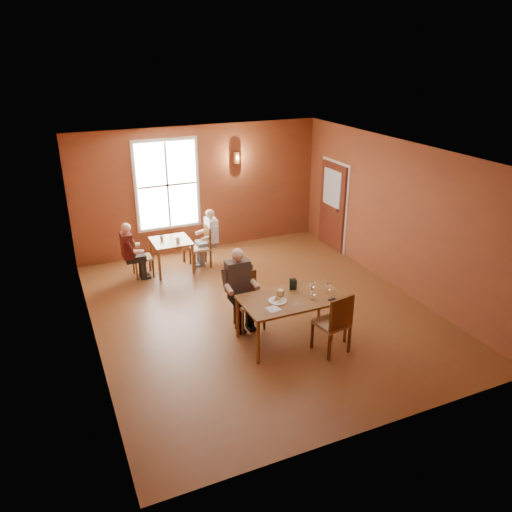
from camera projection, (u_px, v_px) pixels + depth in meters
name	position (u px, v px, depth m)	size (l,w,h in m)	color
ground	(260.00, 310.00, 9.49)	(6.00, 7.00, 0.01)	brown
wall_back	(200.00, 189.00, 11.86)	(6.00, 0.04, 3.00)	brown
wall_front	(380.00, 331.00, 5.95)	(6.00, 0.04, 3.00)	brown
wall_left	(86.00, 264.00, 7.79)	(0.04, 7.00, 3.00)	brown
wall_right	(396.00, 216.00, 10.02)	(0.04, 7.00, 3.00)	brown
ceiling	(261.00, 153.00, 8.32)	(6.00, 7.00, 0.04)	white
window	(167.00, 185.00, 11.44)	(1.36, 0.10, 1.96)	white
door	(332.00, 206.00, 12.11)	(0.12, 1.04, 2.10)	maroon
wall_sconce	(237.00, 158.00, 11.83)	(0.16, 0.16, 0.28)	brown
main_table	(291.00, 319.00, 8.42)	(1.69, 0.95, 0.79)	olive
chair_diner_main	(249.00, 302.00, 8.74)	(0.44, 0.44, 1.00)	brown
diner_main	(250.00, 293.00, 8.64)	(0.55, 0.55, 1.38)	black
chair_empty	(332.00, 322.00, 8.05)	(0.47, 0.47, 1.06)	#4B2D17
plate_food	(278.00, 300.00, 8.14)	(0.31, 0.31, 0.04)	silver
sandwich	(280.00, 294.00, 8.25)	(0.10, 0.09, 0.12)	#DBB471
goblet_a	(312.00, 286.00, 8.44)	(0.08, 0.08, 0.20)	white
goblet_b	(328.00, 289.00, 8.36)	(0.08, 0.08, 0.20)	white
goblet_c	(313.00, 294.00, 8.17)	(0.08, 0.08, 0.21)	white
menu_stand	(293.00, 284.00, 8.51)	(0.12, 0.06, 0.20)	black
knife	(298.00, 304.00, 8.07)	(0.22, 0.02, 0.00)	silver
napkin	(273.00, 309.00, 7.91)	(0.20, 0.20, 0.01)	silver
sunglasses	(332.00, 299.00, 8.20)	(0.13, 0.04, 0.02)	black
second_table	(172.00, 256.00, 11.03)	(0.82, 0.82, 0.72)	brown
chair_diner_white	(200.00, 247.00, 11.23)	(0.41, 0.41, 0.93)	#3E2313
diner_white	(201.00, 240.00, 11.18)	(0.50, 0.50, 1.24)	white
chair_diner_maroon	(142.00, 257.00, 10.76)	(0.39, 0.39, 0.89)	#401B0D
diner_maroon	(140.00, 250.00, 10.68)	(0.50, 0.50, 1.24)	maroon
cup_a	(178.00, 240.00, 10.80)	(0.11, 0.11, 0.08)	silver
cup_b	(162.00, 238.00, 10.92)	(0.10, 0.10, 0.09)	white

